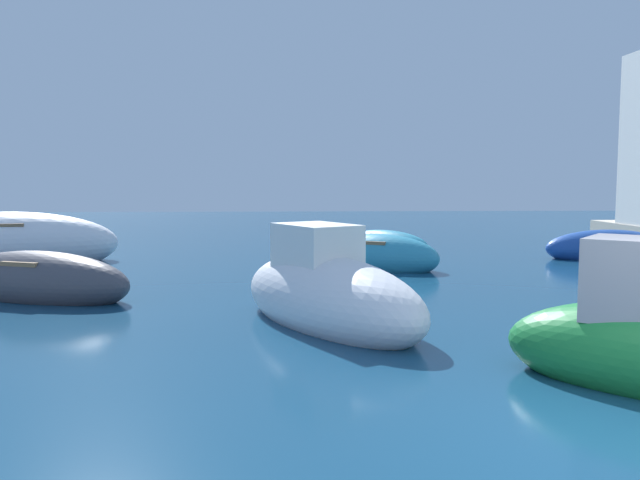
{
  "coord_description": "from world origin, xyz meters",
  "views": [
    {
      "loc": [
        -2.93,
        -5.08,
        2.24
      ],
      "look_at": [
        -2.09,
        10.89,
        0.74
      ],
      "focal_mm": 36.76,
      "sensor_mm": 36.0,
      "label": 1
    }
  ],
  "objects_px": {
    "moored_boat_1": "(608,248)",
    "moored_boat_2": "(328,295)",
    "moored_boat_0": "(385,244)",
    "moored_boat_5": "(380,256)",
    "moored_boat_9": "(39,281)",
    "moored_boat_3": "(5,245)"
  },
  "relations": [
    {
      "from": "moored_boat_0",
      "to": "moored_boat_9",
      "type": "distance_m",
      "value": 10.65
    },
    {
      "from": "moored_boat_2",
      "to": "moored_boat_9",
      "type": "bearing_deg",
      "value": -145.02
    },
    {
      "from": "moored_boat_5",
      "to": "moored_boat_9",
      "type": "relative_size",
      "value": 0.8
    },
    {
      "from": "moored_boat_3",
      "to": "moored_boat_5",
      "type": "distance_m",
      "value": 9.91
    },
    {
      "from": "moored_boat_5",
      "to": "moored_boat_9",
      "type": "bearing_deg",
      "value": 55.38
    },
    {
      "from": "moored_boat_2",
      "to": "moored_boat_1",
      "type": "bearing_deg",
      "value": 103.45
    },
    {
      "from": "moored_boat_2",
      "to": "moored_boat_9",
      "type": "relative_size",
      "value": 1.09
    },
    {
      "from": "moored_boat_0",
      "to": "moored_boat_2",
      "type": "xyz_separation_m",
      "value": [
        -2.39,
        -9.86,
        0.21
      ]
    },
    {
      "from": "moored_boat_5",
      "to": "moored_boat_9",
      "type": "height_order",
      "value": "moored_boat_9"
    },
    {
      "from": "moored_boat_1",
      "to": "moored_boat_5",
      "type": "bearing_deg",
      "value": -164.99
    },
    {
      "from": "moored_boat_0",
      "to": "moored_boat_3",
      "type": "xyz_separation_m",
      "value": [
        -10.47,
        -2.11,
        0.25
      ]
    },
    {
      "from": "moored_boat_3",
      "to": "moored_boat_0",
      "type": "bearing_deg",
      "value": 177.4
    },
    {
      "from": "moored_boat_2",
      "to": "moored_boat_5",
      "type": "relative_size",
      "value": 1.36
    },
    {
      "from": "moored_boat_1",
      "to": "moored_boat_9",
      "type": "bearing_deg",
      "value": -158.46
    },
    {
      "from": "moored_boat_1",
      "to": "moored_boat_5",
      "type": "xyz_separation_m",
      "value": [
        -6.77,
        -1.88,
        0.02
      ]
    },
    {
      "from": "moored_boat_1",
      "to": "moored_boat_3",
      "type": "height_order",
      "value": "moored_boat_3"
    },
    {
      "from": "moored_boat_0",
      "to": "moored_boat_5",
      "type": "xyz_separation_m",
      "value": [
        -0.69,
        -3.72,
        0.07
      ]
    },
    {
      "from": "moored_boat_3",
      "to": "moored_boat_9",
      "type": "xyz_separation_m",
      "value": [
        2.82,
        -5.29,
        -0.17
      ]
    },
    {
      "from": "moored_boat_1",
      "to": "moored_boat_2",
      "type": "relative_size",
      "value": 0.8
    },
    {
      "from": "moored_boat_9",
      "to": "moored_boat_1",
      "type": "bearing_deg",
      "value": -136.63
    },
    {
      "from": "moored_boat_0",
      "to": "moored_boat_3",
      "type": "relative_size",
      "value": 0.47
    },
    {
      "from": "moored_boat_0",
      "to": "moored_boat_1",
      "type": "height_order",
      "value": "moored_boat_1"
    }
  ]
}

